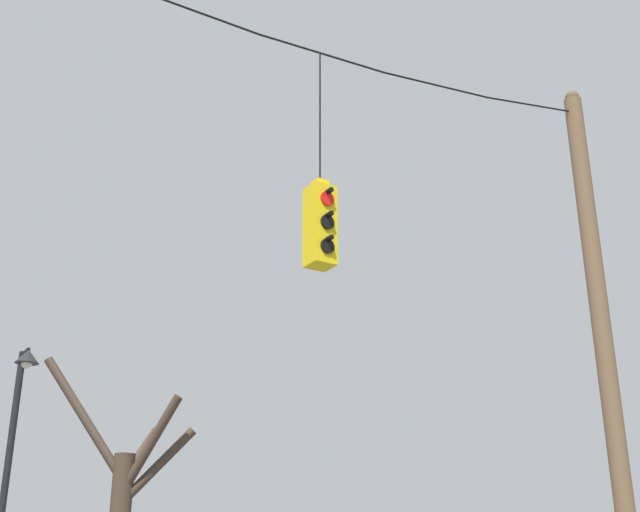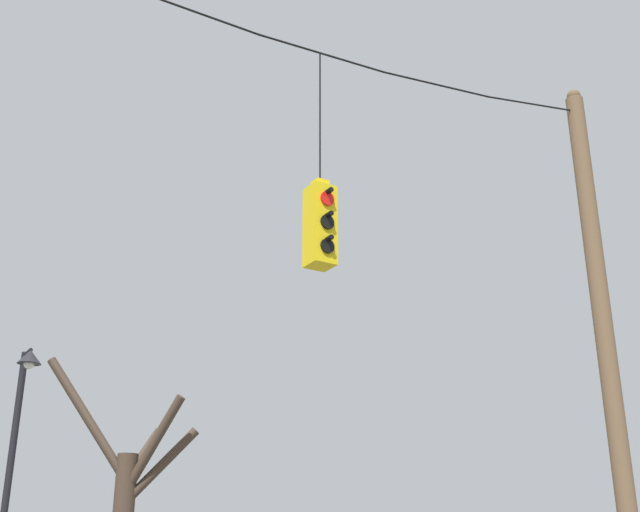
{
  "view_description": "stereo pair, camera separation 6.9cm",
  "coord_description": "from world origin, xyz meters",
  "px_view_note": "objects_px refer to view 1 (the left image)",
  "views": [
    {
      "loc": [
        -3.1,
        -7.97,
        1.48
      ],
      "look_at": [
        2.05,
        0.32,
        5.15
      ],
      "focal_mm": 45.0,
      "sensor_mm": 36.0,
      "label": 1
    },
    {
      "loc": [
        -3.04,
        -8.0,
        1.48
      ],
      "look_at": [
        2.05,
        0.32,
        5.15
      ],
      "focal_mm": 45.0,
      "sensor_mm": 36.0,
      "label": 2
    }
  ],
  "objects_px": {
    "traffic_light_over_intersection": "(320,224)",
    "street_lamp": "(14,438)",
    "utility_pole_right": "(604,344)",
    "bare_tree": "(122,504)"
  },
  "relations": [
    {
      "from": "utility_pole_right",
      "to": "bare_tree",
      "type": "relative_size",
      "value": 1.62
    },
    {
      "from": "utility_pole_right",
      "to": "bare_tree",
      "type": "distance_m",
      "value": 10.78
    },
    {
      "from": "utility_pole_right",
      "to": "traffic_light_over_intersection",
      "type": "relative_size",
      "value": 2.9
    },
    {
      "from": "street_lamp",
      "to": "bare_tree",
      "type": "xyz_separation_m",
      "value": [
        3.12,
        3.48,
        -0.79
      ]
    },
    {
      "from": "traffic_light_over_intersection",
      "to": "street_lamp",
      "type": "relative_size",
      "value": 0.67
    },
    {
      "from": "utility_pole_right",
      "to": "street_lamp",
      "type": "relative_size",
      "value": 1.94
    },
    {
      "from": "street_lamp",
      "to": "bare_tree",
      "type": "height_order",
      "value": "bare_tree"
    },
    {
      "from": "traffic_light_over_intersection",
      "to": "street_lamp",
      "type": "bearing_deg",
      "value": 110.92
    },
    {
      "from": "street_lamp",
      "to": "bare_tree",
      "type": "bearing_deg",
      "value": 48.1
    },
    {
      "from": "utility_pole_right",
      "to": "traffic_light_over_intersection",
      "type": "xyz_separation_m",
      "value": [
        -5.4,
        -0.01,
        0.9
      ]
    }
  ]
}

